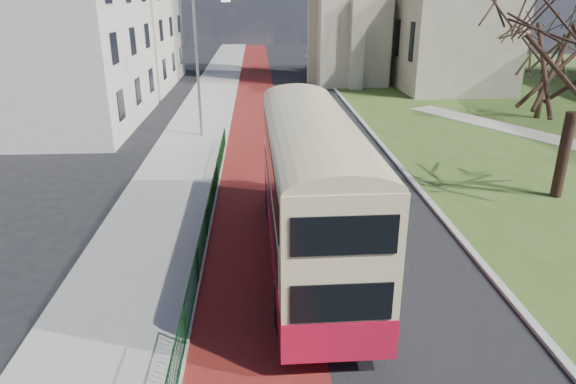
{
  "coord_description": "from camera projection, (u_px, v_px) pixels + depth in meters",
  "views": [
    {
      "loc": [
        -1.04,
        -12.81,
        8.2
      ],
      "look_at": [
        -0.08,
        3.24,
        2.0
      ],
      "focal_mm": 32.0,
      "sensor_mm": 36.0,
      "label": 1
    }
  ],
  "objects": [
    {
      "name": "ground",
      "position": [
        297.0,
        296.0,
        14.94
      ],
      "size": [
        160.0,
        160.0,
        0.0
      ],
      "primitive_type": "plane",
      "color": "black",
      "rests_on": "ground"
    },
    {
      "name": "road_carriageway",
      "position": [
        297.0,
        128.0,
        33.65
      ],
      "size": [
        9.0,
        120.0,
        0.01
      ],
      "primitive_type": "cube",
      "color": "black",
      "rests_on": "ground"
    },
    {
      "name": "bus_lane",
      "position": [
        256.0,
        129.0,
        33.49
      ],
      "size": [
        3.4,
        120.0,
        0.01
      ],
      "primitive_type": "cube",
      "color": "#591414",
      "rests_on": "ground"
    },
    {
      "name": "pavement_west",
      "position": [
        197.0,
        129.0,
        33.26
      ],
      "size": [
        4.0,
        120.0,
        0.12
      ],
      "primitive_type": "cube",
      "color": "gray",
      "rests_on": "ground"
    },
    {
      "name": "kerb_west",
      "position": [
        228.0,
        128.0,
        33.37
      ],
      "size": [
        0.25,
        120.0,
        0.13
      ],
      "primitive_type": "cube",
      "color": "#999993",
      "rests_on": "ground"
    },
    {
      "name": "kerb_east",
      "position": [
        360.0,
        119.0,
        35.74
      ],
      "size": [
        0.25,
        80.0,
        0.13
      ],
      "primitive_type": "cube",
      "color": "#999993",
      "rests_on": "ground"
    },
    {
      "name": "pedestrian_railing",
      "position": [
        207.0,
        224.0,
        18.3
      ],
      "size": [
        0.07,
        24.0,
        1.12
      ],
      "color": "#0D3A17",
      "rests_on": "ground"
    },
    {
      "name": "street_block_near",
      "position": [
        50.0,
        23.0,
        32.3
      ],
      "size": [
        10.3,
        14.3,
        13.0
      ],
      "color": "beige",
      "rests_on": "ground"
    },
    {
      "name": "street_block_far",
      "position": [
        116.0,
        23.0,
        47.48
      ],
      "size": [
        10.3,
        16.3,
        11.5
      ],
      "color": "beige",
      "rests_on": "ground"
    },
    {
      "name": "streetlamp",
      "position": [
        200.0,
        61.0,
        29.81
      ],
      "size": [
        2.13,
        0.18,
        8.0
      ],
      "color": "gray",
      "rests_on": "pavement_west"
    },
    {
      "name": "bus",
      "position": [
        311.0,
        184.0,
        15.94
      ],
      "size": [
        2.79,
        11.3,
        4.71
      ],
      "rotation": [
        0.0,
        0.0,
        0.01
      ],
      "color": "#B4102C",
      "rests_on": "ground"
    },
    {
      "name": "winter_tree_far",
      "position": [
        550.0,
        40.0,
        34.37
      ],
      "size": [
        6.09,
        6.09,
        7.66
      ],
      "rotation": [
        0.0,
        0.0,
        -0.19
      ],
      "color": "#302618",
      "rests_on": "grass_green"
    }
  ]
}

